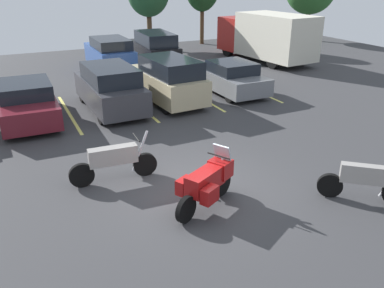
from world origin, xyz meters
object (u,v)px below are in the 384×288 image
(motorcycle_second, at_px, (114,160))
(motorcycle_third, at_px, (365,180))
(car_champagne, at_px, (167,80))
(car_far_blue, at_px, (110,54))
(box_truck, at_px, (266,36))
(car_charcoal, at_px, (110,88))
(motorcycle_touring, at_px, (207,182))
(car_maroon, at_px, (27,101))
(car_grey, at_px, (229,77))
(car_far_black, at_px, (155,48))

(motorcycle_second, relative_size, motorcycle_third, 1.40)
(motorcycle_third, bearing_deg, car_champagne, 96.81)
(car_far_blue, xyz_separation_m, box_truck, (9.39, -1.88, 0.65))
(motorcycle_second, bearing_deg, car_charcoal, 75.70)
(motorcycle_touring, relative_size, car_charcoal, 0.42)
(motorcycle_touring, distance_m, box_truck, 17.61)
(car_champagne, bearing_deg, motorcycle_second, -123.71)
(car_far_blue, distance_m, box_truck, 9.59)
(car_charcoal, xyz_separation_m, car_far_blue, (1.92, 7.26, -0.01))
(car_maroon, xyz_separation_m, car_grey, (8.77, 0.08, -0.03))
(motorcycle_second, xyz_separation_m, car_far_black, (6.28, 13.58, 0.36))
(motorcycle_third, relative_size, car_grey, 0.38)
(motorcycle_touring, xyz_separation_m, motorcycle_second, (-1.63, 2.18, -0.05))
(box_truck, bearing_deg, car_far_blue, 168.69)
(car_charcoal, height_order, car_champagne, car_champagne)
(motorcycle_second, height_order, car_far_black, car_far_black)
(car_champagne, xyz_separation_m, car_far_black, (2.28, 7.58, -0.01))
(car_maroon, bearing_deg, car_champagne, -1.05)
(motorcycle_touring, height_order, car_far_blue, car_far_blue)
(car_champagne, bearing_deg, car_grey, 3.26)
(motorcycle_touring, xyz_separation_m, car_far_black, (4.66, 15.75, 0.30))
(motorcycle_third, xyz_separation_m, car_maroon, (-6.76, 9.70, 0.18))
(box_truck, bearing_deg, car_charcoal, -154.53)
(car_grey, height_order, car_far_blue, car_far_blue)
(car_champagne, height_order, box_truck, box_truck)
(car_charcoal, bearing_deg, car_far_black, 57.91)
(car_grey, relative_size, car_far_black, 0.90)
(car_far_blue, distance_m, car_far_black, 2.85)
(car_far_black, bearing_deg, car_charcoal, -122.09)
(car_champagne, bearing_deg, box_truck, 31.33)
(car_far_blue, xyz_separation_m, car_far_black, (2.83, 0.32, 0.06))
(motorcycle_touring, height_order, car_maroon, car_maroon)
(car_maroon, height_order, box_truck, box_truck)
(car_far_black, bearing_deg, motorcycle_touring, -106.46)
(motorcycle_touring, distance_m, motorcycle_third, 3.80)
(car_champagne, bearing_deg, car_far_black, 73.24)
(motorcycle_second, distance_m, car_far_blue, 13.70)
(car_maroon, xyz_separation_m, car_far_black, (7.90, 7.48, 0.22))
(motorcycle_third, bearing_deg, car_maroon, 124.88)
(car_charcoal, bearing_deg, car_grey, 1.91)
(car_maroon, xyz_separation_m, car_champagne, (5.62, -0.10, 0.23))
(car_far_blue, bearing_deg, car_champagne, -85.66)
(motorcycle_touring, height_order, motorcycle_second, motorcycle_touring)
(car_grey, height_order, box_truck, box_truck)
(car_far_black, bearing_deg, motorcycle_second, -114.84)
(car_charcoal, relative_size, box_truck, 0.64)
(car_grey, bearing_deg, motorcycle_third, -101.59)
(motorcycle_touring, distance_m, car_far_black, 16.43)
(motorcycle_touring, bearing_deg, motorcycle_third, -22.04)
(motorcycle_touring, relative_size, motorcycle_second, 0.82)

